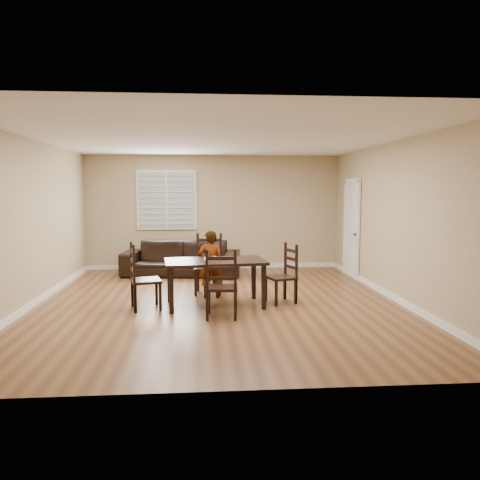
% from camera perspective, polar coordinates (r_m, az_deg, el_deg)
% --- Properties ---
extents(ground, '(7.00, 7.00, 0.00)m').
position_cam_1_polar(ground, '(7.91, -2.62, -7.60)').
color(ground, brown).
rests_on(ground, ground).
extents(room, '(6.04, 7.04, 2.72)m').
position_cam_1_polar(room, '(7.87, -2.47, 5.61)').
color(room, tan).
rests_on(room, ground).
extents(dining_table, '(1.69, 1.07, 0.75)m').
position_cam_1_polar(dining_table, '(7.57, -3.06, -3.12)').
color(dining_table, black).
rests_on(dining_table, ground).
extents(chair_near, '(0.53, 0.50, 1.09)m').
position_cam_1_polar(chair_near, '(8.61, -3.79, -3.14)').
color(chair_near, black).
rests_on(chair_near, ground).
extents(chair_far, '(0.50, 0.47, 1.03)m').
position_cam_1_polar(chair_far, '(6.77, -2.28, -5.86)').
color(chair_far, black).
rests_on(chair_far, ground).
extents(chair_left, '(0.54, 0.56, 1.05)m').
position_cam_1_polar(chair_left, '(7.52, -12.36, -4.73)').
color(chair_left, black).
rests_on(chair_left, ground).
extents(chair_right, '(0.53, 0.55, 0.99)m').
position_cam_1_polar(chair_right, '(7.88, 5.75, -4.35)').
color(chair_right, black).
rests_on(chair_right, ground).
extents(child, '(0.44, 0.30, 1.18)m').
position_cam_1_polar(child, '(8.15, -3.60, -2.97)').
color(child, gray).
rests_on(child, ground).
extents(napkin, '(0.31, 0.31, 0.00)m').
position_cam_1_polar(napkin, '(7.73, -3.24, -2.25)').
color(napkin, beige).
rests_on(napkin, dining_table).
extents(donut, '(0.10, 0.10, 0.04)m').
position_cam_1_polar(donut, '(7.73, -3.10, -2.09)').
color(donut, '#C28145').
rests_on(donut, napkin).
extents(sofa, '(2.65, 1.26, 0.75)m').
position_cam_1_polar(sofa, '(10.45, -7.11, -2.22)').
color(sofa, black).
rests_on(sofa, ground).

